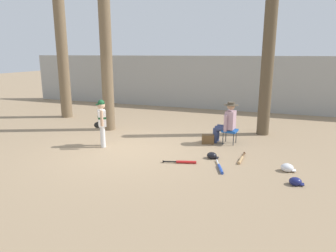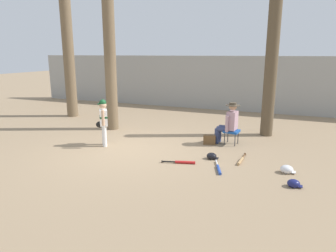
{
  "view_description": "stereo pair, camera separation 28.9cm",
  "coord_description": "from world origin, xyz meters",
  "px_view_note": "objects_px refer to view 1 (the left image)",
  "views": [
    {
      "loc": [
        3.68,
        -6.91,
        2.53
      ],
      "look_at": [
        1.08,
        0.09,
        0.75
      ],
      "focal_mm": 32.79,
      "sensor_mm": 36.0,
      "label": 1
    },
    {
      "loc": [
        3.95,
        -6.8,
        2.53
      ],
      "look_at": [
        1.08,
        0.09,
        0.75
      ],
      "focal_mm": 32.79,
      "sensor_mm": 36.0,
      "label": 2
    }
  ],
  "objects_px": {
    "bat_wood_tan": "(241,159)",
    "batting_helmet_navy": "(295,181)",
    "handbag_beside_stool": "(208,139)",
    "folding_stool": "(230,131)",
    "seated_spectator": "(227,121)",
    "tree_near_player": "(106,51)",
    "batting_helmet_black": "(212,156)",
    "bat_blue_youth": "(220,168)",
    "tree_behind_spectator": "(266,77)",
    "tree_far_left": "(61,35)",
    "batting_helmet_white": "(287,168)",
    "bat_red_barrel": "(184,162)",
    "young_ballplayer": "(102,120)"
  },
  "relations": [
    {
      "from": "bat_wood_tan",
      "to": "batting_helmet_navy",
      "type": "bearing_deg",
      "value": -41.72
    },
    {
      "from": "young_ballplayer",
      "to": "batting_helmet_navy",
      "type": "distance_m",
      "value": 5.09
    },
    {
      "from": "handbag_beside_stool",
      "to": "batting_helmet_navy",
      "type": "height_order",
      "value": "handbag_beside_stool"
    },
    {
      "from": "handbag_beside_stool",
      "to": "bat_wood_tan",
      "type": "distance_m",
      "value": 1.55
    },
    {
      "from": "handbag_beside_stool",
      "to": "seated_spectator",
      "type": "bearing_deg",
      "value": 26.68
    },
    {
      "from": "tree_behind_spectator",
      "to": "young_ballplayer",
      "type": "xyz_separation_m",
      "value": [
        -4.09,
        -2.91,
        -1.07
      ]
    },
    {
      "from": "seated_spectator",
      "to": "tree_behind_spectator",
      "type": "bearing_deg",
      "value": 57.02
    },
    {
      "from": "seated_spectator",
      "to": "bat_blue_youth",
      "type": "distance_m",
      "value": 2.2
    },
    {
      "from": "seated_spectator",
      "to": "bat_red_barrel",
      "type": "xyz_separation_m",
      "value": [
        -0.64,
        -2.02,
        -0.61
      ]
    },
    {
      "from": "bat_blue_youth",
      "to": "batting_helmet_white",
      "type": "relative_size",
      "value": 2.45
    },
    {
      "from": "bat_wood_tan",
      "to": "batting_helmet_black",
      "type": "distance_m",
      "value": 0.7
    },
    {
      "from": "tree_far_left",
      "to": "tree_near_player",
      "type": "bearing_deg",
      "value": -24.61
    },
    {
      "from": "tree_behind_spectator",
      "to": "young_ballplayer",
      "type": "height_order",
      "value": "tree_behind_spectator"
    },
    {
      "from": "bat_wood_tan",
      "to": "bat_blue_youth",
      "type": "distance_m",
      "value": 0.83
    },
    {
      "from": "bat_wood_tan",
      "to": "bat_blue_youth",
      "type": "bearing_deg",
      "value": -116.08
    },
    {
      "from": "young_ballplayer",
      "to": "bat_red_barrel",
      "type": "xyz_separation_m",
      "value": [
        2.53,
        -0.53,
        -0.71
      ]
    },
    {
      "from": "tree_far_left",
      "to": "batting_helmet_white",
      "type": "relative_size",
      "value": 21.57
    },
    {
      "from": "folding_stool",
      "to": "seated_spectator",
      "type": "distance_m",
      "value": 0.29
    },
    {
      "from": "folding_stool",
      "to": "bat_red_barrel",
      "type": "height_order",
      "value": "folding_stool"
    },
    {
      "from": "batting_helmet_navy",
      "to": "handbag_beside_stool",
      "type": "bearing_deg",
      "value": 136.23
    },
    {
      "from": "tree_behind_spectator",
      "to": "folding_stool",
      "type": "height_order",
      "value": "tree_behind_spectator"
    },
    {
      "from": "young_ballplayer",
      "to": "seated_spectator",
      "type": "distance_m",
      "value": 3.51
    },
    {
      "from": "tree_near_player",
      "to": "tree_behind_spectator",
      "type": "xyz_separation_m",
      "value": [
        4.92,
        1.15,
        -0.77
      ]
    },
    {
      "from": "tree_near_player",
      "to": "batting_helmet_black",
      "type": "bearing_deg",
      "value": -23.61
    },
    {
      "from": "tree_behind_spectator",
      "to": "bat_wood_tan",
      "type": "xyz_separation_m",
      "value": [
        -0.32,
        -2.77,
        -1.78
      ]
    },
    {
      "from": "tree_far_left",
      "to": "batting_helmet_navy",
      "type": "bearing_deg",
      "value": -24.73
    },
    {
      "from": "batting_helmet_black",
      "to": "batting_helmet_navy",
      "type": "distance_m",
      "value": 2.11
    },
    {
      "from": "tree_near_player",
      "to": "bat_blue_youth",
      "type": "bearing_deg",
      "value": -29.16
    },
    {
      "from": "tree_near_player",
      "to": "batting_helmet_black",
      "type": "distance_m",
      "value": 4.95
    },
    {
      "from": "bat_wood_tan",
      "to": "bat_red_barrel",
      "type": "height_order",
      "value": "same"
    },
    {
      "from": "tree_near_player",
      "to": "tree_behind_spectator",
      "type": "relative_size",
      "value": 1.4
    },
    {
      "from": "tree_behind_spectator",
      "to": "young_ballplayer",
      "type": "distance_m",
      "value": 5.13
    },
    {
      "from": "bat_wood_tan",
      "to": "tree_far_left",
      "type": "bearing_deg",
      "value": 158.65
    },
    {
      "from": "young_ballplayer",
      "to": "handbag_beside_stool",
      "type": "height_order",
      "value": "young_ballplayer"
    },
    {
      "from": "folding_stool",
      "to": "bat_wood_tan",
      "type": "height_order",
      "value": "folding_stool"
    },
    {
      "from": "tree_behind_spectator",
      "to": "folding_stool",
      "type": "bearing_deg",
      "value": -119.91
    },
    {
      "from": "folding_stool",
      "to": "seated_spectator",
      "type": "xyz_separation_m",
      "value": [
        -0.1,
        0.01,
        0.28
      ]
    },
    {
      "from": "young_ballplayer",
      "to": "batting_helmet_white",
      "type": "height_order",
      "value": "young_ballplayer"
    },
    {
      "from": "handbag_beside_stool",
      "to": "batting_helmet_white",
      "type": "xyz_separation_m",
      "value": [
        2.12,
        -1.46,
        -0.05
      ]
    },
    {
      "from": "young_ballplayer",
      "to": "seated_spectator",
      "type": "relative_size",
      "value": 1.09
    },
    {
      "from": "bat_wood_tan",
      "to": "batting_helmet_navy",
      "type": "xyz_separation_m",
      "value": [
        1.19,
        -1.06,
        0.04
      ]
    },
    {
      "from": "tree_near_player",
      "to": "bat_blue_youth",
      "type": "xyz_separation_m",
      "value": [
        4.24,
        -2.36,
        -2.55
      ]
    },
    {
      "from": "handbag_beside_stool",
      "to": "batting_helmet_white",
      "type": "distance_m",
      "value": 2.57
    },
    {
      "from": "tree_far_left",
      "to": "batting_helmet_white",
      "type": "height_order",
      "value": "tree_far_left"
    },
    {
      "from": "young_ballplayer",
      "to": "tree_far_left",
      "type": "relative_size",
      "value": 0.19
    },
    {
      "from": "tree_far_left",
      "to": "batting_helmet_white",
      "type": "xyz_separation_m",
      "value": [
        8.37,
        -3.21,
        -3.12
      ]
    },
    {
      "from": "batting_helmet_navy",
      "to": "bat_wood_tan",
      "type": "bearing_deg",
      "value": 138.28
    },
    {
      "from": "tree_behind_spectator",
      "to": "bat_blue_youth",
      "type": "bearing_deg",
      "value": -101.0
    },
    {
      "from": "tree_near_player",
      "to": "folding_stool",
      "type": "xyz_separation_m",
      "value": [
        4.1,
        -0.27,
        -2.22
      ]
    },
    {
      "from": "tree_near_player",
      "to": "bat_blue_youth",
      "type": "distance_m",
      "value": 5.48
    }
  ]
}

